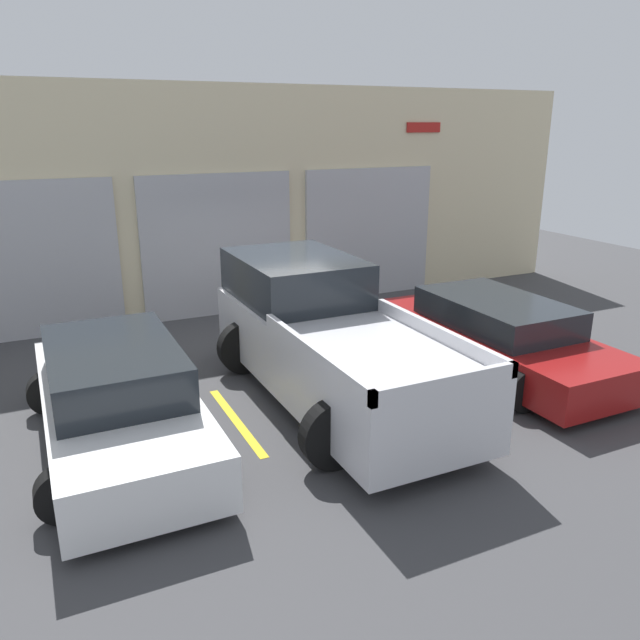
# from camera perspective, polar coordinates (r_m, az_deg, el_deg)

# --- Properties ---
(ground_plane) EXTENTS (28.00, 28.00, 0.00)m
(ground_plane) POSITION_cam_1_polar(r_m,az_deg,el_deg) (10.87, -3.39, -3.39)
(ground_plane) COLOR #3D3D3F
(shophouse_building) EXTENTS (17.25, 0.68, 4.64)m
(shophouse_building) POSITION_cam_1_polar(r_m,az_deg,el_deg) (13.35, -9.04, 10.49)
(shophouse_building) COLOR beige
(shophouse_building) RESTS_ON ground
(pickup_truck) EXTENTS (2.50, 5.24, 1.89)m
(pickup_truck) POSITION_cam_1_polar(r_m,az_deg,el_deg) (9.11, 0.54, -1.64)
(pickup_truck) COLOR silver
(pickup_truck) RESTS_ON ground
(sedan_white) EXTENTS (2.09, 4.45, 1.30)m
(sedan_white) POSITION_cam_1_polar(r_m,az_deg,el_deg) (8.18, -18.02, -6.94)
(sedan_white) COLOR white
(sedan_white) RESTS_ON ground
(sedan_side) EXTENTS (2.14, 4.56, 1.16)m
(sedan_side) POSITION_cam_1_polar(r_m,az_deg,el_deg) (10.62, 15.95, -1.38)
(sedan_side) COLOR maroon
(sedan_side) RESTS_ON ground
(parking_stripe_left) EXTENTS (0.12, 2.20, 0.01)m
(parking_stripe_left) POSITION_cam_1_polar(r_m,az_deg,el_deg) (8.69, -7.66, -9.12)
(parking_stripe_left) COLOR gold
(parking_stripe_left) RESTS_ON ground
(parking_stripe_centre) EXTENTS (0.12, 2.20, 0.01)m
(parking_stripe_centre) POSITION_cam_1_polar(r_m,az_deg,el_deg) (9.91, 9.18, -5.71)
(parking_stripe_centre) COLOR gold
(parking_stripe_centre) RESTS_ON ground
(parking_stripe_right) EXTENTS (0.12, 2.20, 0.01)m
(parking_stripe_right) POSITION_cam_1_polar(r_m,az_deg,el_deg) (11.79, 21.36, -2.89)
(parking_stripe_right) COLOR gold
(parking_stripe_right) RESTS_ON ground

